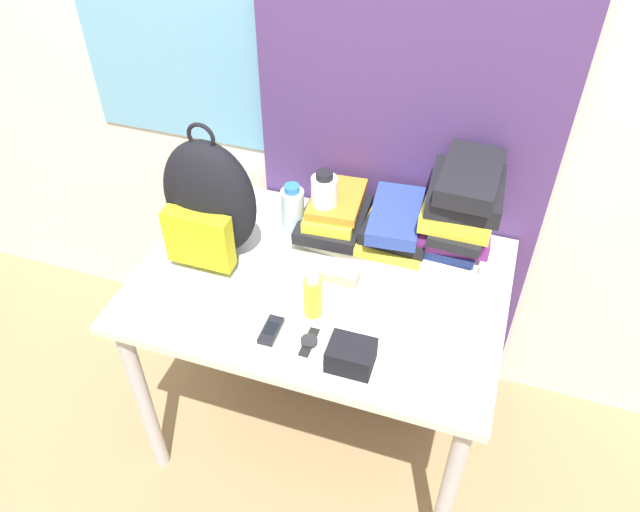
% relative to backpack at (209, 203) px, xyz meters
% --- Properties ---
extents(wall_back, '(6.00, 0.06, 2.50)m').
position_rel_backpack_xyz_m(wall_back, '(0.35, 0.44, 0.29)').
color(wall_back, silver).
rests_on(wall_back, ground_plane).
extents(curtain_blue, '(0.94, 0.04, 2.50)m').
position_rel_backpack_xyz_m(curtain_blue, '(0.50, 0.39, 0.29)').
color(curtain_blue, '#4C336B').
rests_on(curtain_blue, ground_plane).
extents(desk, '(1.11, 0.76, 0.77)m').
position_rel_backpack_xyz_m(desk, '(0.36, -0.02, -0.29)').
color(desk, beige).
rests_on(desk, ground_plane).
extents(backpack, '(0.29, 0.20, 0.45)m').
position_rel_backpack_xyz_m(backpack, '(0.00, 0.00, 0.00)').
color(backpack, black).
rests_on(backpack, desk).
extents(book_stack_left, '(0.23, 0.28, 0.14)m').
position_rel_backpack_xyz_m(book_stack_left, '(0.33, 0.21, -0.12)').
color(book_stack_left, silver).
rests_on(book_stack_left, desk).
extents(book_stack_center, '(0.23, 0.30, 0.15)m').
position_rel_backpack_xyz_m(book_stack_center, '(0.54, 0.21, -0.12)').
color(book_stack_center, silver).
rests_on(book_stack_center, desk).
extents(book_stack_right, '(0.24, 0.28, 0.34)m').
position_rel_backpack_xyz_m(book_stack_right, '(0.72, 0.21, -0.02)').
color(book_stack_right, silver).
rests_on(book_stack_right, desk).
extents(water_bottle, '(0.07, 0.07, 0.19)m').
position_rel_backpack_xyz_m(water_bottle, '(0.20, 0.16, -0.10)').
color(water_bottle, silver).
rests_on(water_bottle, desk).
extents(sports_bottle, '(0.08, 0.08, 0.26)m').
position_rel_backpack_xyz_m(sports_bottle, '(0.31, 0.17, -0.07)').
color(sports_bottle, white).
rests_on(sports_bottle, desk).
extents(sunscreen_bottle, '(0.05, 0.05, 0.15)m').
position_rel_backpack_xyz_m(sunscreen_bottle, '(0.38, -0.16, -0.12)').
color(sunscreen_bottle, yellow).
rests_on(sunscreen_bottle, desk).
extents(cell_phone, '(0.05, 0.10, 0.02)m').
position_rel_backpack_xyz_m(cell_phone, '(0.29, -0.26, -0.18)').
color(cell_phone, black).
rests_on(cell_phone, desk).
extents(sunglasses_case, '(0.15, 0.06, 0.04)m').
position_rel_backpack_xyz_m(sunglasses_case, '(0.39, 0.00, -0.17)').
color(sunglasses_case, gray).
rests_on(sunglasses_case, desk).
extents(camera_pouch, '(0.12, 0.10, 0.07)m').
position_rel_backpack_xyz_m(camera_pouch, '(0.53, -0.30, -0.16)').
color(camera_pouch, black).
rests_on(camera_pouch, desk).
extents(wristwatch, '(0.05, 0.10, 0.01)m').
position_rel_backpack_xyz_m(wristwatch, '(0.41, -0.26, -0.19)').
color(wristwatch, black).
rests_on(wristwatch, desk).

